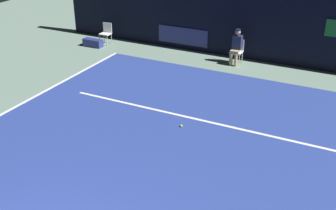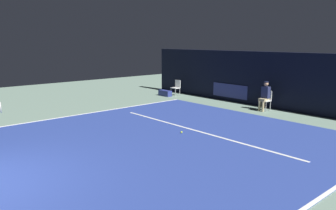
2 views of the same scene
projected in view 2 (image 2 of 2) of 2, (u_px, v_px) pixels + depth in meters
ground_plane at (152, 143)px, 10.26m from camera, size 32.68×32.68×0.00m
court_surface at (152, 143)px, 10.26m from camera, size 10.33×11.55×0.01m
line_sideline_left at (314, 202)px, 6.48m from camera, size 0.10×11.55×0.01m
line_sideline_right at (76, 115)px, 14.03m from camera, size 0.10×11.55×0.01m
line_service at (197, 131)px, 11.57m from camera, size 8.05×0.10×0.01m
back_wall at (285, 81)px, 14.99m from camera, size 16.91×0.33×2.60m
line_judge_on_chair at (265, 96)px, 14.87m from camera, size 0.44×0.53×1.32m
courtside_chair_near at (176, 87)px, 19.08m from camera, size 0.45×0.43×0.88m
tennis_ball at (182, 132)px, 11.29m from camera, size 0.07×0.07×0.07m
equipment_bag at (165, 93)px, 18.95m from camera, size 0.84×0.32×0.32m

